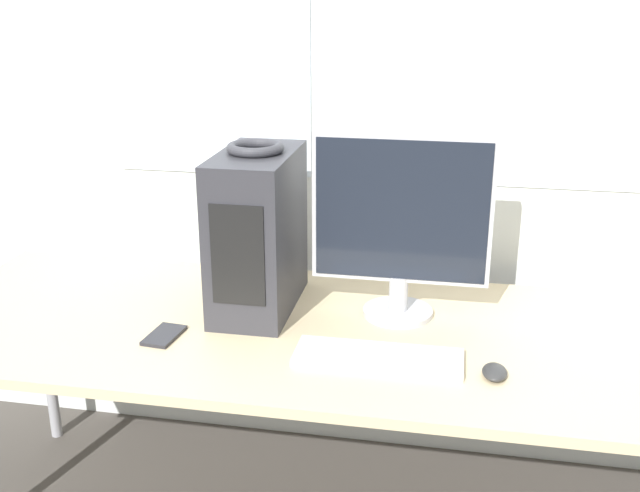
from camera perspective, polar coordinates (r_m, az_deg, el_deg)
wall_back at (r=2.43m, az=4.57°, el=13.28°), size 8.00×0.07×2.70m
desk at (r=2.10m, az=2.38°, el=-7.39°), size 2.48×0.85×0.70m
pc_tower at (r=2.15m, az=-4.77°, el=1.08°), size 0.21×0.41×0.46m
headphones at (r=2.09m, az=-4.96°, el=7.47°), size 0.16×0.16×0.03m
monitor_main at (r=2.08m, az=6.20°, el=1.79°), size 0.50×0.20×0.53m
keyboard at (r=1.92m, az=4.46°, el=-8.45°), size 0.43×0.15×0.02m
mouse at (r=1.89m, az=13.16°, el=-9.33°), size 0.06×0.09×0.03m
cell_phone at (r=2.08m, az=-11.79°, el=-6.68°), size 0.09×0.14×0.01m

